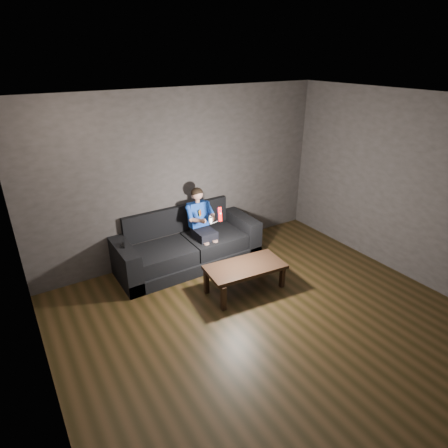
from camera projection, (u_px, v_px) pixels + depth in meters
floor at (281, 334)px, 4.60m from camera, size 5.00×5.00×0.00m
back_wall at (184, 176)px, 5.95m from camera, size 5.00×0.04×2.70m
left_wall at (37, 316)px, 2.82m from camera, size 0.04×5.00×2.70m
right_wall at (425, 193)px, 5.24m from camera, size 0.04×5.00×2.70m
ceiling at (300, 106)px, 3.46m from camera, size 5.00×5.00×0.02m
sofa at (186, 246)px, 6.06m from camera, size 2.29×0.99×0.89m
child at (201, 219)px, 5.95m from camera, size 0.45×0.55×1.11m
wii_remote_red at (220, 214)px, 5.57m from camera, size 0.07×0.09×0.22m
nunchuk_white at (210, 220)px, 5.52m from camera, size 0.06×0.09×0.14m
wii_remote_black at (123, 245)px, 5.35m from camera, size 0.07×0.15×0.03m
coffee_table at (245, 269)px, 5.31m from camera, size 1.16×0.67×0.41m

